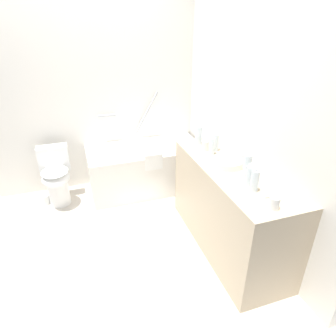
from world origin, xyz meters
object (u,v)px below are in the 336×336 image
(water_bottle_5, at_px, (199,135))
(drinking_glass_0, at_px, (206,141))
(bathtub, at_px, (145,167))
(water_bottle_1, at_px, (247,166))
(sink_faucet, at_px, (244,159))
(toilet_paper_roll, at_px, (45,199))
(toilet, at_px, (56,177))
(sink_basin, at_px, (227,162))
(drinking_glass_2, at_px, (205,145))
(soap_dish, at_px, (268,195))
(bath_mat, at_px, (147,213))
(water_bottle_2, at_px, (255,180))
(drinking_glass_1, at_px, (274,203))
(water_bottle_0, at_px, (250,175))
(water_bottle_3, at_px, (216,142))
(water_bottle_4, at_px, (212,146))

(water_bottle_5, height_order, drinking_glass_0, water_bottle_5)
(bathtub, bearing_deg, water_bottle_1, -71.90)
(sink_faucet, relative_size, toilet_paper_roll, 1.26)
(toilet, distance_m, sink_basin, 2.12)
(drinking_glass_2, xyz_separation_m, soap_dish, (0.08, -0.94, -0.04))
(sink_faucet, height_order, bath_mat, sink_faucet)
(water_bottle_2, bearing_deg, drinking_glass_1, -89.77)
(toilet, relative_size, drinking_glass_1, 7.81)
(sink_faucet, height_order, water_bottle_0, water_bottle_0)
(sink_faucet, distance_m, toilet_paper_roll, 2.49)
(sink_faucet, xyz_separation_m, bath_mat, (-0.77, 0.71, -0.92))
(water_bottle_1, height_order, drinking_glass_2, water_bottle_1)
(toilet, xyz_separation_m, sink_basin, (1.58, -1.29, 0.56))
(water_bottle_3, xyz_separation_m, bath_mat, (-0.65, 0.36, -0.97))
(bathtub, xyz_separation_m, water_bottle_3, (0.51, -0.95, 0.66))
(sink_faucet, xyz_separation_m, soap_dish, (-0.13, -0.55, -0.03))
(water_bottle_0, bearing_deg, bathtub, 105.31)
(drinking_glass_1, bearing_deg, toilet_paper_roll, 130.84)
(water_bottle_0, height_order, drinking_glass_0, water_bottle_0)
(water_bottle_1, height_order, toilet_paper_roll, water_bottle_1)
(bathtub, height_order, drinking_glass_2, bathtub)
(water_bottle_2, bearing_deg, toilet, 131.72)
(water_bottle_5, bearing_deg, water_bottle_4, -86.72)
(bathtub, distance_m, drinking_glass_1, 2.14)
(bathtub, bearing_deg, water_bottle_0, -74.69)
(drinking_glass_0, xyz_separation_m, bath_mat, (-0.62, 0.21, -0.92))
(drinking_glass_0, height_order, drinking_glass_1, drinking_glass_1)
(sink_basin, xyz_separation_m, soap_dish, (0.04, -0.55, -0.02))
(water_bottle_1, relative_size, water_bottle_3, 1.17)
(bath_mat, bearing_deg, drinking_glass_1, -67.66)
(water_bottle_0, xyz_separation_m, water_bottle_5, (-0.04, 0.92, 0.02))
(water_bottle_4, height_order, water_bottle_5, water_bottle_5)
(water_bottle_0, xyz_separation_m, toilet_paper_roll, (-1.76, 1.67, -0.91))
(bathtub, distance_m, toilet_paper_roll, 1.33)
(bath_mat, bearing_deg, toilet, 149.12)
(sink_basin, height_order, sink_faucet, sink_faucet)
(water_bottle_3, distance_m, drinking_glass_1, 1.06)
(toilet, bearing_deg, water_bottle_1, 46.49)
(sink_basin, relative_size, bath_mat, 0.46)
(soap_dish, bearing_deg, toilet_paper_roll, 134.06)
(bathtub, bearing_deg, water_bottle_4, -67.30)
(toilet, bearing_deg, drinking_glass_0, 63.43)
(toilet_paper_roll, bearing_deg, water_bottle_1, -40.66)
(drinking_glass_2, bearing_deg, bath_mat, 150.18)
(water_bottle_3, bearing_deg, drinking_glass_2, 154.75)
(water_bottle_2, distance_m, bath_mat, 1.62)
(water_bottle_1, bearing_deg, water_bottle_4, 98.17)
(toilet, bearing_deg, water_bottle_5, 64.14)
(water_bottle_4, distance_m, soap_dish, 0.83)
(drinking_glass_0, bearing_deg, water_bottle_4, -102.20)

